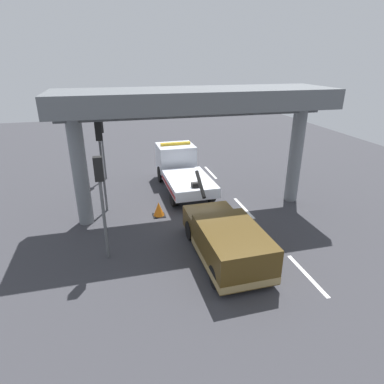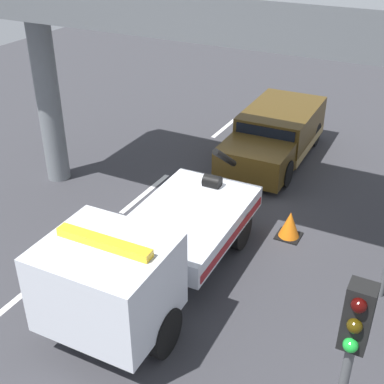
{
  "view_description": "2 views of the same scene",
  "coord_description": "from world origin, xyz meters",
  "px_view_note": "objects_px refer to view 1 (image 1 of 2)",
  "views": [
    {
      "loc": [
        -14.57,
        4.04,
        7.45
      ],
      "look_at": [
        -0.33,
        0.4,
        1.36
      ],
      "focal_mm": 30.39,
      "sensor_mm": 36.0,
      "label": 1
    },
    {
      "loc": [
        11.26,
        4.9,
        7.67
      ],
      "look_at": [
        0.98,
        -0.46,
        1.08
      ],
      "focal_mm": 48.03,
      "sensor_mm": 36.0,
      "label": 2
    }
  ],
  "objects_px": {
    "towed_van_green": "(227,242)",
    "traffic_light_near": "(100,186)",
    "traffic_light_mid": "(102,135)",
    "tow_truck_white": "(181,168)",
    "traffic_cone_orange": "(159,209)",
    "traffic_light_far": "(100,148)"
  },
  "relations": [
    {
      "from": "tow_truck_white",
      "to": "traffic_light_far",
      "type": "bearing_deg",
      "value": 118.17
    },
    {
      "from": "traffic_light_far",
      "to": "traffic_cone_orange",
      "type": "relative_size",
      "value": 6.29
    },
    {
      "from": "towed_van_green",
      "to": "tow_truck_white",
      "type": "bearing_deg",
      "value": 0.13
    },
    {
      "from": "towed_van_green",
      "to": "traffic_light_near",
      "type": "relative_size",
      "value": 1.24
    },
    {
      "from": "traffic_light_mid",
      "to": "traffic_cone_orange",
      "type": "distance_m",
      "value": 7.27
    },
    {
      "from": "traffic_light_near",
      "to": "traffic_light_mid",
      "type": "bearing_deg",
      "value": 0.0
    },
    {
      "from": "towed_van_green",
      "to": "traffic_light_mid",
      "type": "height_order",
      "value": "traffic_light_mid"
    },
    {
      "from": "traffic_light_near",
      "to": "traffic_light_mid",
      "type": "distance_m",
      "value": 9.5
    },
    {
      "from": "tow_truck_white",
      "to": "traffic_light_mid",
      "type": "bearing_deg",
      "value": 60.45
    },
    {
      "from": "tow_truck_white",
      "to": "traffic_light_mid",
      "type": "xyz_separation_m",
      "value": [
        2.57,
        4.54,
        1.72
      ]
    },
    {
      "from": "traffic_light_far",
      "to": "traffic_cone_orange",
      "type": "bearing_deg",
      "value": -116.99
    },
    {
      "from": "towed_van_green",
      "to": "traffic_light_near",
      "type": "xyz_separation_m",
      "value": [
        1.25,
        4.56,
        2.29
      ]
    },
    {
      "from": "traffic_light_near",
      "to": "traffic_light_far",
      "type": "height_order",
      "value": "traffic_light_far"
    },
    {
      "from": "traffic_cone_orange",
      "to": "tow_truck_white",
      "type": "bearing_deg",
      "value": -28.02
    },
    {
      "from": "tow_truck_white",
      "to": "traffic_light_near",
      "type": "distance_m",
      "value": 8.49
    },
    {
      "from": "traffic_light_far",
      "to": "tow_truck_white",
      "type": "bearing_deg",
      "value": -61.83
    },
    {
      "from": "traffic_light_far",
      "to": "traffic_light_mid",
      "type": "height_order",
      "value": "traffic_light_far"
    },
    {
      "from": "traffic_light_far",
      "to": "traffic_light_mid",
      "type": "relative_size",
      "value": 1.17
    },
    {
      "from": "tow_truck_white",
      "to": "traffic_cone_orange",
      "type": "distance_m",
      "value": 4.31
    },
    {
      "from": "towed_van_green",
      "to": "traffic_light_mid",
      "type": "distance_m",
      "value": 11.87
    },
    {
      "from": "tow_truck_white",
      "to": "traffic_light_far",
      "type": "relative_size",
      "value": 1.56
    },
    {
      "from": "tow_truck_white",
      "to": "traffic_light_near",
      "type": "relative_size",
      "value": 1.73
    }
  ]
}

